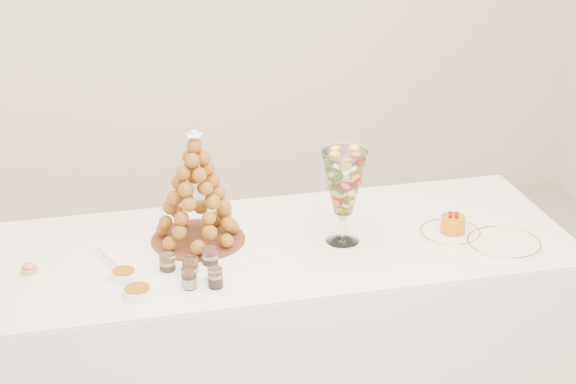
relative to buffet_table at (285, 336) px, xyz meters
name	(u,v)px	position (x,y,z in m)	size (l,w,h in m)	color
buffet_table	(285,336)	(0.00, 0.00, 0.00)	(2.07, 0.95, 0.77)	white
lace_tray	(193,251)	(-0.32, 0.02, 0.39)	(0.54, 0.40, 0.02)	white
macaron_vase	(344,184)	(0.20, -0.05, 0.60)	(0.15, 0.15, 0.34)	white
cake_plate	(450,233)	(0.59, -0.11, 0.39)	(0.22, 0.22, 0.01)	white
spare_plate	(504,243)	(0.73, -0.25, 0.39)	(0.26, 0.26, 0.01)	white
pink_tart	(29,268)	(-0.87, 0.04, 0.40)	(0.06, 0.06, 0.03)	tan
verrine_a	(168,265)	(-0.43, -0.11, 0.42)	(0.05, 0.05, 0.07)	white
verrine_b	(190,268)	(-0.37, -0.15, 0.42)	(0.05, 0.05, 0.07)	white
verrine_c	(210,258)	(-0.29, -0.11, 0.42)	(0.05, 0.05, 0.07)	white
verrine_d	(189,278)	(-0.39, -0.22, 0.42)	(0.05, 0.05, 0.07)	white
verrine_e	(215,278)	(-0.30, -0.24, 0.42)	(0.05, 0.05, 0.07)	white
ramekin_back	(124,275)	(-0.58, -0.09, 0.40)	(0.08, 0.08, 0.03)	white
ramekin_front	(137,292)	(-0.55, -0.22, 0.40)	(0.09, 0.09, 0.03)	white
croquembouche	(196,188)	(-0.29, 0.07, 0.60)	(0.33, 0.33, 0.41)	brown
mousse_cake	(453,224)	(0.59, -0.12, 0.43)	(0.09, 0.09, 0.08)	#C97009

